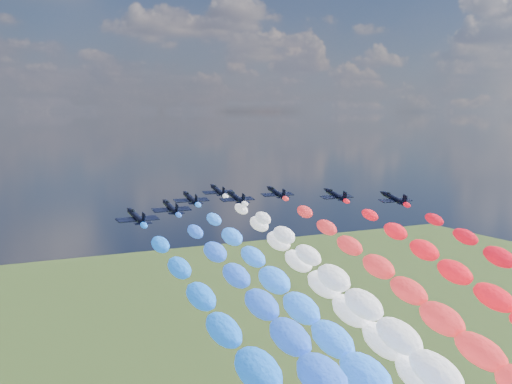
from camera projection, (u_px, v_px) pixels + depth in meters
jet_0 at (137, 217)px, 125.09m from camera, size 8.37×11.16×4.34m
jet_1 at (171, 208)px, 137.36m from camera, size 8.14×11.00×4.34m
jet_2 at (191, 198)px, 151.91m from camera, size 8.31×11.12×4.34m
trail_2 at (348, 371)px, 98.96m from camera, size 7.33×123.02×42.41m
jet_3 at (236, 198)px, 153.46m from camera, size 7.90×10.83×4.34m
trail_3 at (415, 367)px, 100.51m from camera, size 7.33×123.02×42.41m
jet_4 at (218, 191)px, 166.95m from camera, size 8.34×11.14×4.34m
trail_4 at (367, 337)px, 114.00m from camera, size 7.33×123.02×42.41m
jet_5 at (277, 193)px, 162.37m from camera, size 8.13×10.99×4.34m
trail_5 at (460, 346)px, 109.42m from camera, size 7.33×123.02×42.41m
jet_6 at (336, 195)px, 157.81m from camera, size 7.89×10.81×4.34m
jet_7 at (394, 199)px, 151.69m from camera, size 7.92×10.84×4.34m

